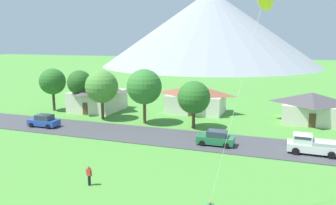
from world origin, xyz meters
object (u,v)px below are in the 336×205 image
at_px(house_leftmost, 196,98).
at_px(parked_car_blue_mid_west, 44,121).
at_px(tree_left_of_center, 144,87).
at_px(parked_car_green_west_end, 216,138).
at_px(tree_near_left, 102,87).
at_px(house_right_center, 311,107).
at_px(pickup_truck_white_east_side, 312,145).
at_px(house_left_center, 97,95).
at_px(tree_center, 80,83).
at_px(watcher_person, 89,175).
at_px(tree_far_right, 53,82).
at_px(tree_near_right, 194,98).

distance_m(house_leftmost, parked_car_blue_mid_west, 23.70).
height_order(tree_left_of_center, parked_car_green_west_end, tree_left_of_center).
bearing_deg(tree_near_left, parked_car_blue_mid_west, -127.87).
relative_size(house_right_center, pickup_truck_white_east_side, 1.65).
distance_m(house_right_center, parked_car_blue_mid_west, 38.17).
xyz_separation_m(house_leftmost, house_left_center, (-16.22, -3.79, 0.26)).
distance_m(tree_left_of_center, tree_center, 12.71).
xyz_separation_m(tree_center, watcher_person, (16.30, -23.29, -4.14)).
bearing_deg(tree_center, house_leftmost, 21.49).
relative_size(tree_left_of_center, tree_far_right, 1.09).
height_order(tree_near_right, tree_far_right, tree_far_right).
bearing_deg(tree_near_right, house_right_center, 30.49).
bearing_deg(house_leftmost, watcher_person, -92.30).
bearing_deg(tree_near_right, house_leftmost, 102.98).
bearing_deg(parked_car_blue_mid_west, house_left_center, 84.62).
height_order(tree_center, parked_car_blue_mid_west, tree_center).
bearing_deg(pickup_truck_white_east_side, house_left_center, 159.98).
xyz_separation_m(parked_car_green_west_end, pickup_truck_white_east_side, (10.11, 0.45, 0.19)).
bearing_deg(house_right_center, watcher_person, -122.40).
xyz_separation_m(tree_far_right, parked_car_blue_mid_west, (5.72, -9.54, -4.10)).
distance_m(house_left_center, parked_car_green_west_end, 26.09).
bearing_deg(house_right_center, tree_far_right, -171.81).
bearing_deg(tree_near_left, house_leftmost, 37.45).
height_order(house_left_center, watcher_person, house_left_center).
distance_m(tree_near_right, parked_car_blue_mid_west, 20.88).
height_order(tree_near_right, parked_car_blue_mid_west, tree_near_right).
distance_m(tree_near_left, parked_car_green_west_end, 20.41).
bearing_deg(tree_near_right, parked_car_blue_mid_west, -161.97).
distance_m(house_left_center, house_right_center, 33.89).
distance_m(house_leftmost, house_left_center, 16.66).
height_order(house_left_center, tree_near_left, tree_near_left).
height_order(tree_far_right, parked_car_blue_mid_west, tree_far_right).
relative_size(tree_near_right, pickup_truck_white_east_side, 1.23).
distance_m(tree_left_of_center, parked_car_green_west_end, 14.23).
xyz_separation_m(parked_car_blue_mid_west, watcher_person, (16.16, -14.14, 0.01)).
xyz_separation_m(house_right_center, tree_left_of_center, (-22.61, -8.85, 3.05)).
relative_size(house_leftmost, tree_near_right, 1.50).
height_order(parked_car_blue_mid_west, watcher_person, parked_car_blue_mid_west).
bearing_deg(house_right_center, parked_car_green_west_end, -124.94).
bearing_deg(parked_car_blue_mid_west, tree_left_of_center, 28.00).
bearing_deg(house_right_center, tree_near_right, -149.51).
height_order(house_right_center, tree_left_of_center, tree_left_of_center).
bearing_deg(house_left_center, house_right_center, 5.29).
height_order(house_leftmost, house_right_center, house_leftmost).
distance_m(tree_left_of_center, watcher_person, 21.50).
height_order(house_right_center, parked_car_green_west_end, house_right_center).
bearing_deg(pickup_truck_white_east_side, house_right_center, 87.04).
bearing_deg(house_right_center, parked_car_blue_mid_west, -156.21).
height_order(tree_near_left, watcher_person, tree_near_left).
bearing_deg(tree_near_left, house_right_center, 16.20).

